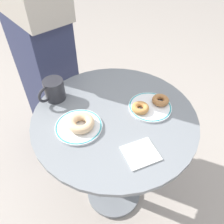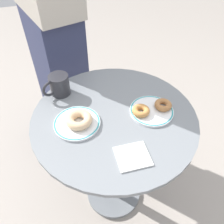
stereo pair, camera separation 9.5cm
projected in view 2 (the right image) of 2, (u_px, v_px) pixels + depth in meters
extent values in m
cube|color=#9E9389|center=(114.00, 193.00, 1.46)|extent=(7.00, 7.00, 0.02)
cylinder|color=slate|center=(114.00, 117.00, 0.96)|extent=(0.70, 0.70, 0.02)
cylinder|color=slate|center=(114.00, 161.00, 1.20)|extent=(0.06, 0.06, 0.66)
cylinder|color=slate|center=(114.00, 191.00, 1.44)|extent=(0.33, 0.33, 0.03)
cylinder|color=white|center=(77.00, 123.00, 0.92)|extent=(0.19, 0.19, 0.01)
torus|color=teal|center=(77.00, 122.00, 0.92)|extent=(0.18, 0.18, 0.01)
cylinder|color=white|center=(152.00, 111.00, 0.97)|extent=(0.19, 0.19, 0.01)
torus|color=teal|center=(152.00, 110.00, 0.97)|extent=(0.18, 0.18, 0.01)
torus|color=#E0B789|center=(79.00, 120.00, 0.90)|extent=(0.15, 0.15, 0.03)
torus|color=#A36B3D|center=(163.00, 105.00, 0.97)|extent=(0.09, 0.09, 0.02)
torus|color=#BC7F42|center=(141.00, 111.00, 0.94)|extent=(0.10, 0.10, 0.02)
cube|color=white|center=(133.00, 156.00, 0.81)|extent=(0.12, 0.11, 0.01)
cylinder|color=#28282D|center=(60.00, 85.00, 1.02)|extent=(0.09, 0.09, 0.10)
torus|color=#28282D|center=(50.00, 89.00, 1.00)|extent=(0.07, 0.04, 0.07)
cube|color=#2D3351|center=(63.00, 84.00, 1.48)|extent=(0.31, 0.42, 0.94)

